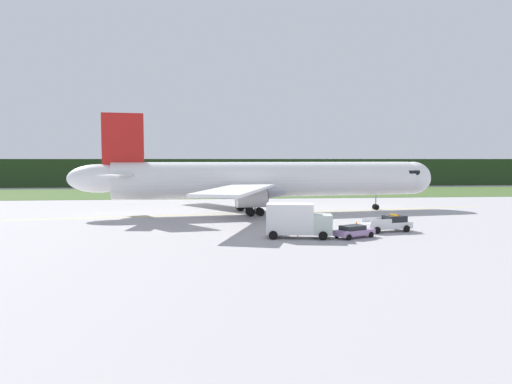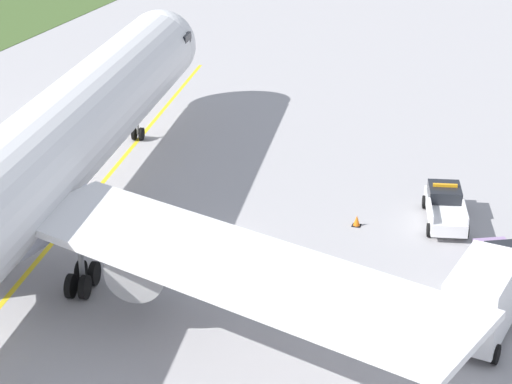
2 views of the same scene
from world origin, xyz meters
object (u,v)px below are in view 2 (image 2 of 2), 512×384
at_px(ops_pickup_truck, 445,206).
at_px(apron_cone, 357,221).
at_px(staff_car, 505,260).
at_px(catering_truck, 486,294).
at_px(airliner, 29,173).

bearing_deg(ops_pickup_truck, apron_cone, 116.12).
bearing_deg(staff_car, catering_truck, 175.47).
distance_m(airliner, apron_cone, 18.12).
bearing_deg(ops_pickup_truck, airliner, 120.83).
xyz_separation_m(airliner, catering_truck, (0.50, -22.69, -3.04)).
relative_size(ops_pickup_truck, staff_car, 1.24).
bearing_deg(apron_cone, catering_truck, -138.35).
bearing_deg(catering_truck, airliner, 91.27).
height_order(catering_truck, staff_car, catering_truck).
bearing_deg(apron_cone, airliner, 122.19).
height_order(catering_truck, apron_cone, catering_truck).
height_order(ops_pickup_truck, apron_cone, ops_pickup_truck).
bearing_deg(ops_pickup_truck, staff_car, -143.96).
bearing_deg(airliner, staff_car, -74.53).
bearing_deg(staff_car, ops_pickup_truck, 36.04).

